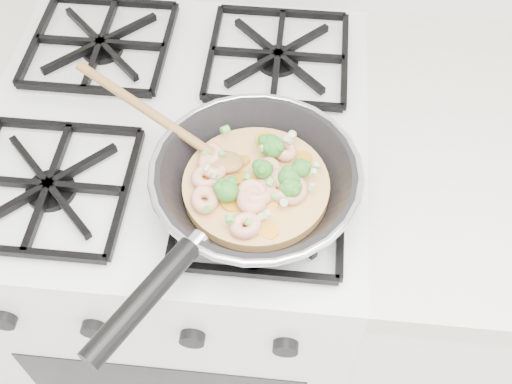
# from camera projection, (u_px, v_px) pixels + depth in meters

# --- Properties ---
(stove) EXTENTS (0.60, 0.60, 0.92)m
(stove) POSITION_uv_depth(u_px,v_px,m) (196.00, 263.00, 1.33)
(stove) COLOR white
(stove) RESTS_ON ground
(skillet) EXTENTS (0.41, 0.43, 0.09)m
(skillet) POSITION_uv_depth(u_px,v_px,m) (253.00, 183.00, 0.84)
(skillet) COLOR black
(skillet) RESTS_ON stove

